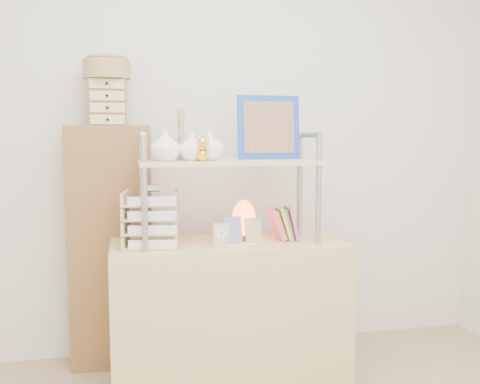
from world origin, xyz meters
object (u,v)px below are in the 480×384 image
object	(u,v)px
cabinet	(112,247)
salt_lamp	(244,219)
desk	(229,312)
letter_tray	(151,222)

from	to	relation	value
cabinet	salt_lamp	size ratio (longest dim) A/B	6.42
desk	cabinet	world-z (taller)	cabinet
letter_tray	salt_lamp	size ratio (longest dim) A/B	1.46
letter_tray	desk	bearing A→B (deg)	3.50
letter_tray	cabinet	bearing A→B (deg)	117.53
cabinet	salt_lamp	distance (m)	0.78
desk	letter_tray	world-z (taller)	letter_tray
cabinet	desk	bearing A→B (deg)	-27.78
cabinet	letter_tray	size ratio (longest dim) A/B	4.40
desk	cabinet	size ratio (longest dim) A/B	0.89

